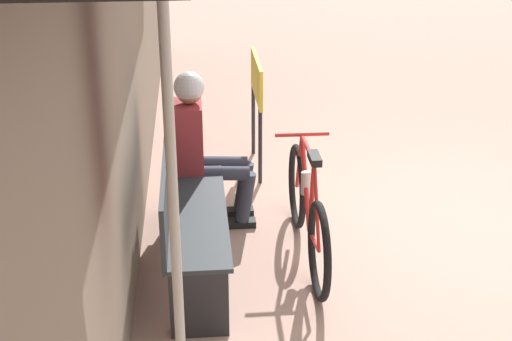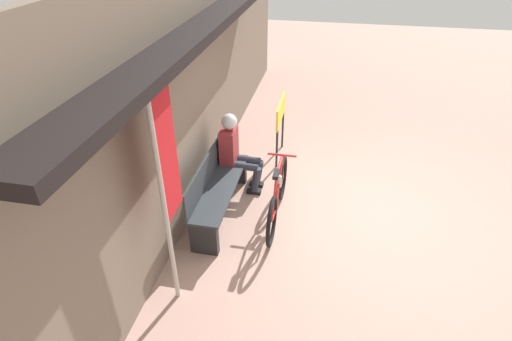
% 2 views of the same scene
% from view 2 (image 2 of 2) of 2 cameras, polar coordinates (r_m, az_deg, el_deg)
% --- Properties ---
extents(ground_plane, '(24.00, 24.00, 0.00)m').
position_cam_2_polar(ground_plane, '(5.91, 14.43, -6.39)').
color(ground_plane, tan).
extents(storefront_wall, '(12.00, 0.56, 3.20)m').
position_cam_2_polar(storefront_wall, '(5.34, -9.79, 10.67)').
color(storefront_wall, '#756656').
rests_on(storefront_wall, ground_plane).
extents(park_bench_near, '(1.73, 0.42, 0.88)m').
position_cam_2_polar(park_bench_near, '(5.58, -5.59, -2.52)').
color(park_bench_near, '#2D3338').
rests_on(park_bench_near, ground_plane).
extents(bicycle, '(1.68, 0.40, 0.90)m').
position_cam_2_polar(bicycle, '(5.51, 3.12, -3.70)').
color(bicycle, black).
rests_on(bicycle, ground_plane).
extents(person_seated, '(0.34, 0.62, 1.25)m').
position_cam_2_polar(person_seated, '(5.93, -2.97, 3.34)').
color(person_seated, '#2D3342').
rests_on(person_seated, ground_plane).
extents(banner_pole, '(0.45, 0.05, 2.36)m').
position_cam_2_polar(banner_pole, '(3.91, -12.62, -1.01)').
color(banner_pole, '#B7B2A8').
rests_on(banner_pole, ground_plane).
extents(signboard, '(0.87, 0.04, 1.06)m').
position_cam_2_polar(signboard, '(6.74, 3.55, 7.82)').
color(signboard, '#232326').
rests_on(signboard, ground_plane).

